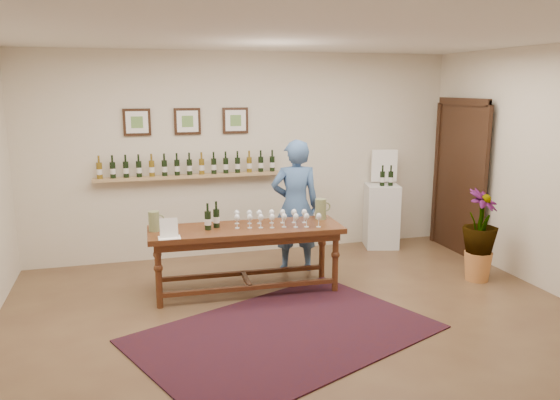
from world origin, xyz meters
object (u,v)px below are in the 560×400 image
object	(u,v)px
tasting_table	(246,237)
person	(295,206)
potted_plant	(480,235)
display_pedestal	(381,216)

from	to	relation	value
tasting_table	person	xyz separation A→B (m)	(0.78, 0.59, 0.19)
tasting_table	potted_plant	world-z (taller)	potted_plant
display_pedestal	person	world-z (taller)	person
person	potted_plant	bearing A→B (deg)	163.11
display_pedestal	person	xyz separation A→B (m)	(-1.54, -0.65, 0.38)
tasting_table	potted_plant	xyz separation A→B (m)	(2.81, -0.41, -0.09)
tasting_table	display_pedestal	world-z (taller)	display_pedestal
potted_plant	person	bearing A→B (deg)	153.73
tasting_table	person	size ratio (longest dim) A/B	1.31
person	display_pedestal	bearing A→B (deg)	-147.73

